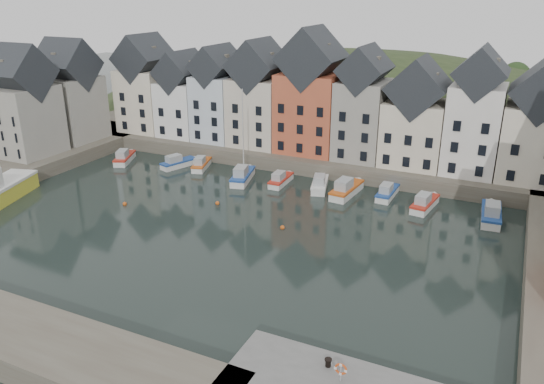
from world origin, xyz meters
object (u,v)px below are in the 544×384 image
Objects in this scene: boat_d at (242,176)px; mooring_bollard at (328,362)px; boat_a at (124,158)px; life_ring_post at (341,369)px.

boat_d is 22.51× the size of mooring_bollard.
boat_a is at bearing 166.06° from boat_d.
boat_a is 4.72× the size of life_ring_post.
mooring_bollard is 1.58m from life_ring_post.
life_ring_post is at bearing -60.10° from boat_a.
mooring_bollard is at bearing -68.29° from boat_d.
life_ring_post is at bearing -67.81° from boat_d.
boat_d is at bearing 126.50° from life_ring_post.
mooring_bollard reaches higher than boat_a.
boat_a is at bearing 143.17° from life_ring_post.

